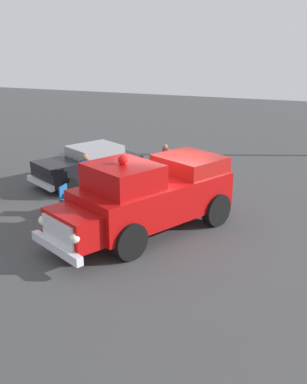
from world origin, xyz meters
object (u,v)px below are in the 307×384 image
at_px(vintage_fire_truck, 148,195).
at_px(spectator_seated, 163,158).
at_px(classic_hot_rod, 88,164).
at_px(lawn_chair_spare, 67,198).
at_px(spectator_standing, 86,173).
at_px(lawn_chair_near_truck, 166,160).

height_order(vintage_fire_truck, spectator_seated, vintage_fire_truck).
bearing_deg(classic_hot_rod, lawn_chair_spare, -164.10).
bearing_deg(spectator_seated, classic_hot_rod, 131.03).
relative_size(lawn_chair_spare, spectator_seated, 0.79).
distance_m(vintage_fire_truck, spectator_standing, 3.83).
distance_m(spectator_seated, spectator_standing, 4.26).
bearing_deg(spectator_standing, vintage_fire_truck, -123.95).
bearing_deg(vintage_fire_truck, lawn_chair_spare, 81.54).
distance_m(classic_hot_rod, spectator_standing, 1.98).
bearing_deg(classic_hot_rod, spectator_seated, -48.97).
distance_m(classic_hot_rod, lawn_chair_near_truck, 3.41).
bearing_deg(classic_hot_rod, vintage_fire_truck, -134.25).
relative_size(vintage_fire_truck, spectator_seated, 4.86).
relative_size(vintage_fire_truck, classic_hot_rod, 1.33).
xyz_separation_m(lawn_chair_near_truck, spectator_seated, (-0.06, 0.12, 0.11)).
relative_size(lawn_chair_near_truck, spectator_seated, 0.79).
height_order(vintage_fire_truck, classic_hot_rod, vintage_fire_truck).
relative_size(classic_hot_rod, spectator_seated, 3.64).
bearing_deg(lawn_chair_spare, lawn_chair_near_truck, -15.73).
height_order(classic_hot_rod, lawn_chair_near_truck, classic_hot_rod).
bearing_deg(lawn_chair_near_truck, spectator_standing, 156.43).
height_order(lawn_chair_near_truck, lawn_chair_spare, same).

